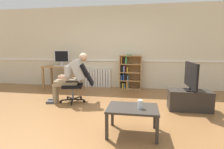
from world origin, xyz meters
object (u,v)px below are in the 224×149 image
at_px(keyboard, 60,66).
at_px(radiator, 98,78).
at_px(computer_desk, 62,69).
at_px(tv_screen, 191,76).
at_px(office_chair, 79,81).
at_px(tv_stand, 189,100).
at_px(bookshelf, 129,73).
at_px(drinking_glass, 140,104).
at_px(person_seated, 71,76).
at_px(coffee_table, 133,111).
at_px(computer_mouse, 70,66).
at_px(imac_monitor, 62,57).

height_order(keyboard, radiator, keyboard).
relative_size(computer_desk, tv_screen, 1.31).
xyz_separation_m(office_chair, tv_stand, (2.55, -0.19, -0.30)).
bearing_deg(bookshelf, keyboard, -168.87).
bearing_deg(office_chair, tv_stand, 71.62).
height_order(tv_stand, drinking_glass, drinking_glass).
bearing_deg(person_seated, keyboard, -158.61).
relative_size(office_chair, coffee_table, 1.23).
bearing_deg(coffee_table, computer_mouse, 128.24).
relative_size(tv_stand, drinking_glass, 6.79).
distance_m(office_chair, tv_stand, 2.58).
distance_m(computer_mouse, drinking_glass, 3.57).
relative_size(computer_mouse, coffee_table, 0.13).
bearing_deg(keyboard, radiator, 25.46).
height_order(keyboard, drinking_glass, keyboard).
height_order(office_chair, coffee_table, office_chair).
bearing_deg(coffee_table, imac_monitor, 130.71).
distance_m(tv_stand, tv_screen, 0.53).
distance_m(imac_monitor, coffee_table, 3.90).
xyz_separation_m(radiator, coffee_table, (1.37, -3.22, 0.06)).
distance_m(keyboard, person_seated, 1.55).
relative_size(computer_mouse, bookshelf, 0.09).
bearing_deg(imac_monitor, tv_stand, -23.78).
bearing_deg(bookshelf, imac_monitor, -174.50).
distance_m(computer_desk, coffee_table, 3.77).
height_order(keyboard, tv_screen, tv_screen).
height_order(bookshelf, coffee_table, bookshelf).
bearing_deg(tv_stand, coffee_table, -131.61).
height_order(computer_desk, tv_stand, computer_desk).
bearing_deg(tv_stand, computer_desk, 157.03).
bearing_deg(drinking_glass, coffee_table, 161.71).
distance_m(imac_monitor, bookshelf, 2.28).
bearing_deg(computer_mouse, person_seated, -66.38).
height_order(bookshelf, drinking_glass, bookshelf).
relative_size(office_chair, drinking_glass, 7.38).
bearing_deg(tv_stand, tv_screen, 1.29).
bearing_deg(person_seated, office_chair, 90.00).
bearing_deg(imac_monitor, computer_mouse, -28.31).
distance_m(imac_monitor, computer_mouse, 0.49).
xyz_separation_m(computer_desk, computer_mouse, (0.33, -0.12, 0.13)).
bearing_deg(tv_stand, person_seated, 177.06).
bearing_deg(imac_monitor, drinking_glass, -48.40).
bearing_deg(office_chair, bookshelf, 131.75).
xyz_separation_m(bookshelf, tv_stand, (1.44, -1.83, -0.32)).
distance_m(computer_desk, office_chair, 1.73).
bearing_deg(tv_stand, imac_monitor, 156.22).
relative_size(radiator, tv_screen, 1.02).
relative_size(keyboard, tv_stand, 0.41).
xyz_separation_m(imac_monitor, office_chair, (1.11, -1.43, -0.52)).
height_order(computer_mouse, drinking_glass, computer_mouse).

